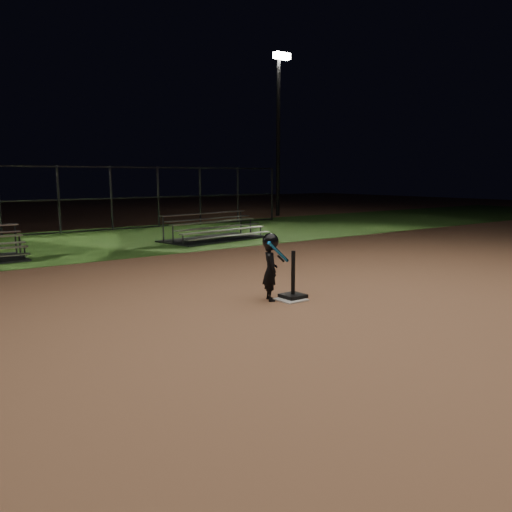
% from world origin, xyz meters
% --- Properties ---
extents(ground, '(80.00, 80.00, 0.00)m').
position_xyz_m(ground, '(0.00, 0.00, 0.00)').
color(ground, '#9D6847').
rests_on(ground, ground).
extents(grass_strip, '(60.00, 8.00, 0.01)m').
position_xyz_m(grass_strip, '(0.00, 10.00, 0.01)').
color(grass_strip, '#2E561C').
rests_on(grass_strip, ground).
extents(home_plate, '(0.45, 0.45, 0.02)m').
position_xyz_m(home_plate, '(0.00, 0.00, 0.01)').
color(home_plate, beige).
rests_on(home_plate, ground).
extents(batting_tee, '(0.38, 0.38, 0.82)m').
position_xyz_m(batting_tee, '(0.10, 0.06, 0.18)').
color(batting_tee, black).
rests_on(batting_tee, home_plate).
extents(child_batter, '(0.56, 0.47, 1.17)m').
position_xyz_m(child_batter, '(-0.28, 0.21, 0.62)').
color(child_batter, black).
rests_on(child_batter, ground).
extents(bleacher_right, '(3.82, 2.29, 0.88)m').
position_xyz_m(bleacher_right, '(3.57, 8.01, 0.18)').
color(bleacher_right, '#AAAAAE').
rests_on(bleacher_right, ground).
extents(backstop_fence, '(20.08, 0.08, 2.50)m').
position_xyz_m(backstop_fence, '(0.00, 13.00, 1.25)').
color(backstop_fence, '#38383D').
rests_on(backstop_fence, ground).
extents(light_pole_right, '(0.90, 0.53, 8.30)m').
position_xyz_m(light_pole_right, '(12.00, 14.94, 4.95)').
color(light_pole_right, '#2D2D30').
rests_on(light_pole_right, ground).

